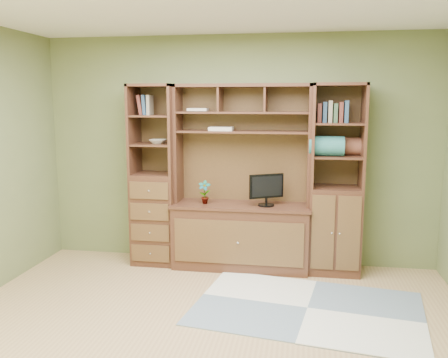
% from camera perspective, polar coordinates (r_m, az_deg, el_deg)
% --- Properties ---
extents(room, '(4.60, 4.10, 2.64)m').
position_cam_1_polar(room, '(3.50, -2.83, 0.05)').
color(room, tan).
rests_on(room, ground).
extents(center_hutch, '(1.54, 0.53, 2.05)m').
position_cam_1_polar(center_hutch, '(5.22, 2.08, 0.10)').
color(center_hutch, '#432417').
rests_on(center_hutch, ground).
extents(left_tower, '(0.50, 0.45, 2.05)m').
position_cam_1_polar(left_tower, '(5.48, -8.30, 0.45)').
color(left_tower, '#432417').
rests_on(left_tower, ground).
extents(right_tower, '(0.55, 0.45, 2.05)m').
position_cam_1_polar(right_tower, '(5.23, 13.34, -0.12)').
color(right_tower, '#432417').
rests_on(right_tower, ground).
extents(rug, '(2.19, 1.62, 0.01)m').
position_cam_1_polar(rug, '(4.52, 10.00, -15.06)').
color(rug, '#A7ACAC').
rests_on(rug, ground).
extents(monitor, '(0.43, 0.35, 0.49)m').
position_cam_1_polar(monitor, '(5.17, 5.13, -0.61)').
color(monitor, black).
rests_on(monitor, center_hutch).
extents(orchid, '(0.14, 0.09, 0.26)m').
position_cam_1_polar(orchid, '(5.28, -2.37, -1.59)').
color(orchid, '#A75738').
rests_on(orchid, center_hutch).
extents(magazines, '(0.26, 0.19, 0.04)m').
position_cam_1_polar(magazines, '(5.29, -0.33, 6.07)').
color(magazines, beige).
rests_on(magazines, center_hutch).
extents(bowl, '(0.19, 0.19, 0.05)m').
position_cam_1_polar(bowl, '(5.42, -7.95, 4.50)').
color(bowl, beige).
rests_on(bowl, left_tower).
extents(blanket_teal, '(0.36, 0.21, 0.21)m').
position_cam_1_polar(blanket_teal, '(5.13, 12.22, 3.90)').
color(blanket_teal, '#276763').
rests_on(blanket_teal, right_tower).
extents(blanket_red, '(0.34, 0.19, 0.19)m').
position_cam_1_polar(blanket_red, '(5.28, 14.48, 3.84)').
color(blanket_red, brown).
rests_on(blanket_red, right_tower).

